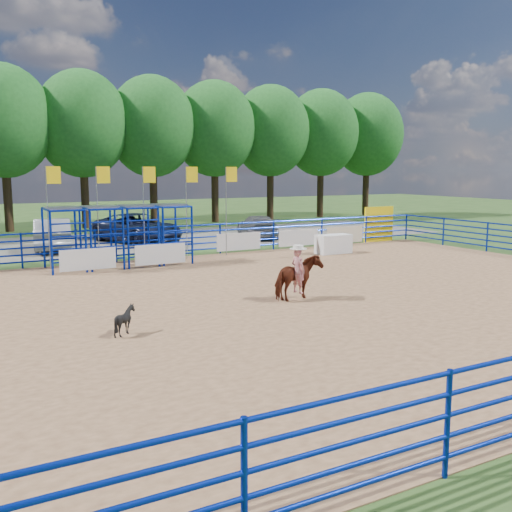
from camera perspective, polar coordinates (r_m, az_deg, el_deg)
name	(u,v)px	position (r m, az deg, el deg)	size (l,w,h in m)	color
ground	(268,302)	(17.75, 1.24, -4.60)	(120.00, 120.00, 0.00)	#385723
arena_dirt	(268,301)	(17.75, 1.24, -4.57)	(30.00, 20.00, 0.02)	#A37751
gravel_strip	(121,242)	(33.38, -13.38, 1.39)	(40.00, 10.00, 0.01)	#66655B
announcer_table	(333,244)	(28.05, 7.75, 1.20)	(1.72, 0.80, 0.92)	white
horse_and_rider	(298,273)	(17.82, 4.22, -1.74)	(1.77, 1.12, 2.44)	#5E2312
calf	(125,320)	(14.52, -12.98, -6.27)	(0.58, 0.66, 0.72)	black
car_b	(52,234)	(30.88, -19.68, 2.08)	(1.71, 4.89, 1.61)	gray
car_c	(137,228)	(32.76, -11.78, 2.75)	(2.70, 5.85, 1.63)	#141833
car_d	(258,227)	(34.43, 0.18, 2.97)	(1.87, 4.60, 1.34)	slate
perimeter_fence	(268,278)	(17.59, 1.25, -2.22)	(30.10, 20.10, 1.50)	#07219D
chute_assembly	(127,236)	(24.92, -12.76, 1.95)	(19.32, 2.41, 4.20)	#07219D
treeline	(82,119)	(42.04, -17.05, 12.98)	(56.40, 6.40, 11.24)	#3F2B19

